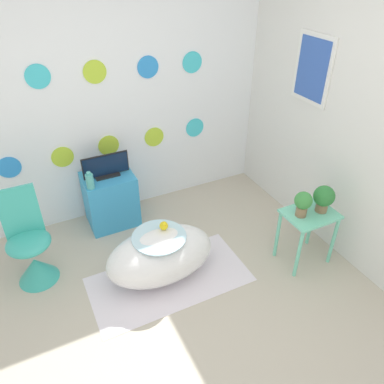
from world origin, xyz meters
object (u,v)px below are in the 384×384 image
at_px(tv, 106,167).
at_px(vase, 90,181).
at_px(bathtub, 160,255).
at_px(potted_plant_right, 324,197).
at_px(chair, 32,255).
at_px(potted_plant_left, 303,203).

distance_m(tv, vase, 0.25).
height_order(bathtub, potted_plant_right, potted_plant_right).
xyz_separation_m(bathtub, chair, (-0.99, 0.45, 0.04)).
relative_size(bathtub, tv, 2.10).
height_order(bathtub, potted_plant_left, potted_plant_left).
height_order(bathtub, vase, vase).
bearing_deg(vase, bathtub, -65.50).
height_order(bathtub, tv, tv).
height_order(chair, tv, chair).
distance_m(bathtub, potted_plant_left, 1.29).
height_order(tv, potted_plant_right, tv).
bearing_deg(vase, potted_plant_right, -34.78).
bearing_deg(potted_plant_left, potted_plant_right, -7.61).
bearing_deg(bathtub, potted_plant_left, -18.10).
relative_size(bathtub, potted_plant_left, 4.13).
height_order(vase, potted_plant_left, potted_plant_left).
distance_m(bathtub, chair, 1.08).
height_order(tv, vase, tv).
relative_size(tv, vase, 2.62).
bearing_deg(potted_plant_left, bathtub, 161.90).
xyz_separation_m(chair, potted_plant_right, (2.34, -0.85, 0.40)).
relative_size(tv, potted_plant_left, 1.97).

